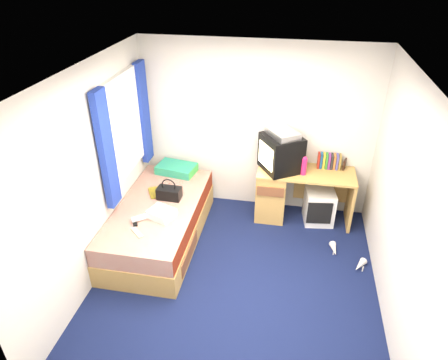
% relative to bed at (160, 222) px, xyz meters
% --- Properties ---
extents(ground, '(3.40, 3.40, 0.00)m').
position_rel_bed_xyz_m(ground, '(1.10, -0.60, -0.27)').
color(ground, '#0C1438').
rests_on(ground, ground).
extents(room_shell, '(3.40, 3.40, 3.40)m').
position_rel_bed_xyz_m(room_shell, '(1.10, -0.60, 1.18)').
color(room_shell, white).
rests_on(room_shell, ground).
extents(bed, '(1.01, 2.00, 0.54)m').
position_rel_bed_xyz_m(bed, '(0.00, 0.00, 0.00)').
color(bed, tan).
rests_on(bed, ground).
extents(pillow, '(0.59, 0.42, 0.12)m').
position_rel_bed_xyz_m(pillow, '(-0.00, 0.85, 0.33)').
color(pillow, teal).
rests_on(pillow, bed).
extents(desk, '(1.30, 0.55, 0.75)m').
position_rel_bed_xyz_m(desk, '(1.55, 0.84, 0.14)').
color(desk, tan).
rests_on(desk, ground).
extents(storage_cube, '(0.43, 0.43, 0.48)m').
position_rel_bed_xyz_m(storage_cube, '(2.05, 0.79, -0.03)').
color(storage_cube, white).
rests_on(storage_cube, ground).
extents(crt_tv, '(0.65, 0.66, 0.49)m').
position_rel_bed_xyz_m(crt_tv, '(1.47, 0.84, 0.73)').
color(crt_tv, black).
rests_on(crt_tv, desk).
extents(vcr, '(0.49, 0.52, 0.08)m').
position_rel_bed_xyz_m(vcr, '(1.47, 0.84, 1.01)').
color(vcr, '#B4B4B6').
rests_on(vcr, crt_tv).
extents(book_row, '(0.31, 0.13, 0.20)m').
position_rel_bed_xyz_m(book_row, '(2.12, 1.00, 0.58)').
color(book_row, maroon).
rests_on(book_row, desk).
extents(picture_frame, '(0.05, 0.12, 0.14)m').
position_rel_bed_xyz_m(picture_frame, '(2.33, 1.01, 0.55)').
color(picture_frame, black).
rests_on(picture_frame, desk).
extents(pink_water_bottle, '(0.08, 0.08, 0.23)m').
position_rel_bed_xyz_m(pink_water_bottle, '(1.78, 0.75, 0.60)').
color(pink_water_bottle, '#E52060').
rests_on(pink_water_bottle, desk).
extents(aerosol_can, '(0.05, 0.05, 0.18)m').
position_rel_bed_xyz_m(aerosol_can, '(1.74, 0.83, 0.57)').
color(aerosol_can, white).
rests_on(aerosol_can, desk).
extents(handbag, '(0.31, 0.18, 0.29)m').
position_rel_bed_xyz_m(handbag, '(0.10, 0.17, 0.36)').
color(handbag, black).
rests_on(handbag, bed).
extents(towel, '(0.36, 0.34, 0.10)m').
position_rel_bed_xyz_m(towel, '(0.13, -0.25, 0.32)').
color(towel, silver).
rests_on(towel, bed).
extents(magazine, '(0.32, 0.35, 0.01)m').
position_rel_bed_xyz_m(magazine, '(-0.10, 0.27, 0.28)').
color(magazine, yellow).
rests_on(magazine, bed).
extents(water_bottle, '(0.20, 0.18, 0.07)m').
position_rel_bed_xyz_m(water_bottle, '(-0.10, -0.36, 0.31)').
color(water_bottle, white).
rests_on(water_bottle, bed).
extents(colour_swatch_fan, '(0.20, 0.19, 0.01)m').
position_rel_bed_xyz_m(colour_swatch_fan, '(-0.05, -0.60, 0.28)').
color(colour_swatch_fan, yellow).
rests_on(colour_swatch_fan, bed).
extents(remote_control, '(0.12, 0.17, 0.02)m').
position_rel_bed_xyz_m(remote_control, '(-0.14, -0.42, 0.28)').
color(remote_control, black).
rests_on(remote_control, bed).
extents(window_assembly, '(0.11, 1.42, 1.40)m').
position_rel_bed_xyz_m(window_assembly, '(-0.45, 0.30, 1.15)').
color(window_assembly, silver).
rests_on(window_assembly, room_shell).
extents(white_heels, '(0.44, 0.48, 0.09)m').
position_rel_bed_xyz_m(white_heels, '(2.40, 0.02, -0.23)').
color(white_heels, silver).
rests_on(white_heels, ground).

